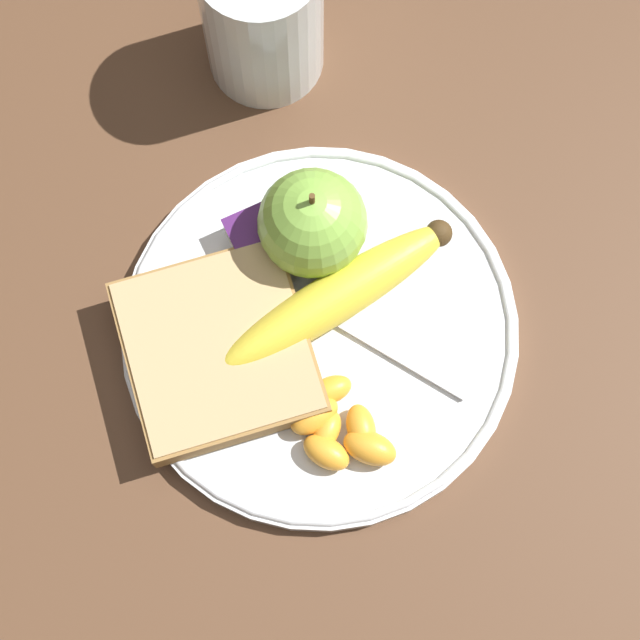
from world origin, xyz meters
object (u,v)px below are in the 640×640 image
object	(u,v)px
apple	(312,223)
banana	(338,296)
fork	(332,314)
jam_packet	(257,241)
bread_slice	(218,349)
plate	(320,330)
juice_glass	(263,17)

from	to	relation	value
apple	banana	size ratio (longest dim) A/B	0.45
banana	fork	bearing A→B (deg)	-48.82
banana	jam_packet	bearing A→B (deg)	-152.40
bread_slice	apple	bearing A→B (deg)	116.23
fork	plate	bearing A→B (deg)	81.66
plate	banana	size ratio (longest dim) A/B	1.45
bread_slice	fork	world-z (taller)	bread_slice
juice_glass	banana	world-z (taller)	juice_glass
plate	banana	world-z (taller)	banana
plate	apple	bearing A→B (deg)	158.97
fork	jam_packet	xyz separation A→B (m)	(-0.06, -0.02, 0.01)
juice_glass	bread_slice	size ratio (longest dim) A/B	0.82
bread_slice	jam_packet	bearing A→B (deg)	136.67
fork	jam_packet	distance (m)	0.07
apple	juice_glass	bearing A→B (deg)	167.35
apple	plate	bearing A→B (deg)	-21.03
plate	apple	distance (m)	0.07
bread_slice	fork	bearing A→B (deg)	84.38
apple	banana	distance (m)	0.05
juice_glass	apple	size ratio (longest dim) A/B	1.40
banana	fork	size ratio (longest dim) A/B	1.16
plate	bread_slice	bearing A→B (deg)	-101.04
banana	plate	bearing A→B (deg)	-58.89
bread_slice	juice_glass	bearing A→B (deg)	147.52
banana	jam_packet	size ratio (longest dim) A/B	4.51
jam_packet	banana	bearing A→B (deg)	27.60
apple	banana	bearing A→B (deg)	-4.91
plate	fork	size ratio (longest dim) A/B	1.69
plate	juice_glass	size ratio (longest dim) A/B	2.32
banana	jam_packet	xyz separation A→B (m)	(-0.06, -0.03, -0.01)
plate	juice_glass	xyz separation A→B (m)	(-0.20, 0.05, 0.04)
apple	bread_slice	size ratio (longest dim) A/B	0.58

